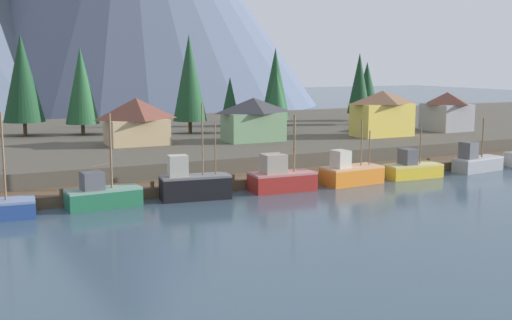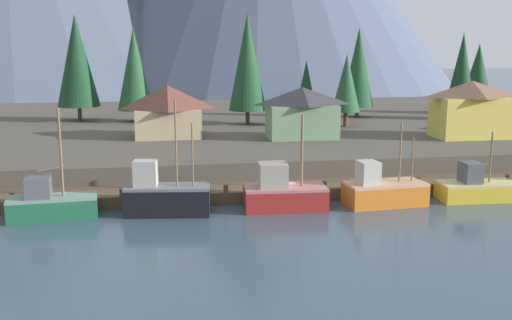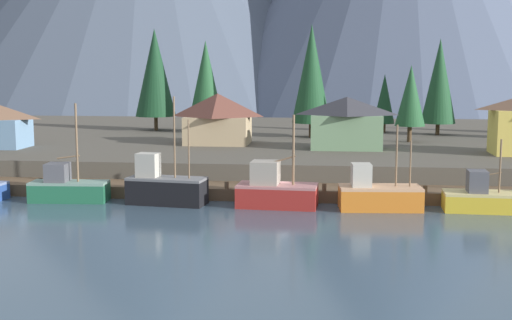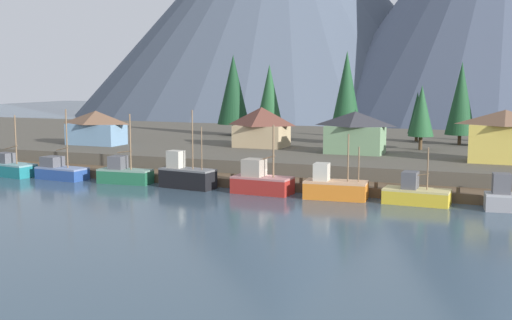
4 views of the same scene
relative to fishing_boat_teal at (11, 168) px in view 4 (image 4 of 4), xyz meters
The scene contains 20 objects.
ground_plane 39.80m from the fishing_boat_teal, 33.63° to the left, with size 400.00×400.00×1.00m, color #384C5B.
dock 33.36m from the fishing_boat_teal, ahead, with size 80.00×4.00×1.60m.
shoreline_bank 47.48m from the fishing_boat_teal, 45.77° to the left, with size 400.00×56.00×2.50m, color #4C473D.
fishing_boat_teal is the anchor object (origin of this frame).
fishing_boat_blue 7.31m from the fishing_boat_teal, ahead, with size 6.48×3.29×8.45m.
fishing_boat_green 16.18m from the fishing_boat_teal, ahead, with size 6.40×2.76×8.05m.
fishing_boat_black 24.39m from the fishing_boat_teal, ahead, with size 6.51×3.18×8.66m.
fishing_boat_red 33.28m from the fishing_boat_teal, ahead, with size 6.40×3.24×7.29m.
fishing_boat_orange 41.28m from the fishing_boat_teal, ahead, with size 6.47×3.37×6.59m.
fishing_boat_yellow 49.32m from the fishing_boat_teal, ahead, with size 6.35×2.93×5.55m.
house_tan 33.36m from the fishing_boat_teal, 40.71° to the left, with size 7.26×5.46×5.58m.
house_green 43.46m from the fishing_boat_teal, 25.28° to the left, with size 7.60×4.35×5.42m.
house_yellow 59.33m from the fishing_boat_teal, 15.69° to the left, with size 7.93×4.61×6.05m.
house_blue 16.12m from the fishing_boat_teal, 83.98° to the left, with size 8.32×4.48×4.93m.
conifer_near_right 41.64m from the fishing_boat_teal, 58.64° to the left, with size 4.48×4.48×11.81m.
conifer_mid_left 53.61m from the fishing_boat_teal, 29.40° to the left, with size 3.40×3.40×8.69m.
conifer_mid_right 40.52m from the fishing_boat_teal, 69.20° to the left, with size 5.39×5.39×13.52m.
conifer_back_left 47.19m from the fishing_boat_teal, 40.85° to the left, with size 4.64×4.64×13.55m.
conifer_back_right 62.10m from the fishing_boat_teal, 34.51° to the left, with size 4.28×4.28×11.96m.
conifer_centre 58.32m from the fishing_boat_teal, 40.33° to the left, with size 2.73×2.73×7.55m.
Camera 4 is at (24.46, -64.00, 12.11)m, focal length 44.97 mm.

